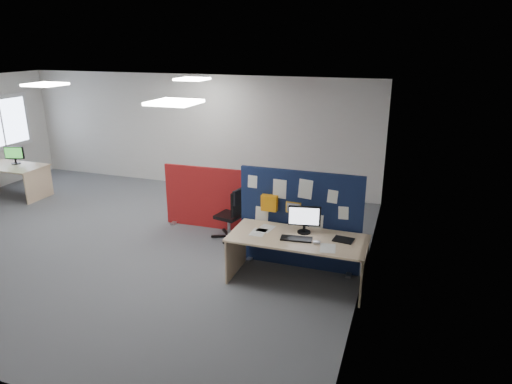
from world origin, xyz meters
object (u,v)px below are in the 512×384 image
(red_divider, at_px, (204,198))
(office_chair, at_px, (233,211))
(monitor_second, at_px, (14,154))
(second_desk, at_px, (10,172))
(navy_divider, at_px, (299,220))
(main_desk, at_px, (298,246))
(monitor_main, at_px, (304,218))

(red_divider, relative_size, office_chair, 1.67)
(monitor_second, bearing_deg, second_desk, -135.16)
(navy_divider, xyz_separation_m, second_desk, (-7.14, 1.27, -0.24))
(second_desk, bearing_deg, office_chair, -6.20)
(main_desk, bearing_deg, monitor_second, 165.46)
(second_desk, distance_m, monitor_second, 0.42)
(second_desk, height_order, monitor_second, monitor_second)
(main_desk, relative_size, second_desk, 1.17)
(second_desk, height_order, office_chair, office_chair)
(navy_divider, xyz_separation_m, main_desk, (0.12, -0.46, -0.23))
(monitor_main, relative_size, monitor_second, 1.08)
(office_chair, bearing_deg, monitor_second, -175.33)
(monitor_main, height_order, monitor_second, monitor_main)
(red_divider, relative_size, monitor_second, 3.66)
(office_chair, bearing_deg, monitor_main, -20.02)
(monitor_main, bearing_deg, office_chair, 136.69)
(navy_divider, distance_m, monitor_second, 7.21)
(navy_divider, distance_m, main_desk, 0.53)
(main_desk, height_order, second_desk, same)
(monitor_main, bearing_deg, monitor_second, 155.59)
(office_chair, bearing_deg, red_divider, 166.19)
(main_desk, distance_m, office_chair, 1.85)
(monitor_second, bearing_deg, main_desk, -30.86)
(red_divider, height_order, office_chair, red_divider)
(main_desk, bearing_deg, red_divider, 146.46)
(main_desk, bearing_deg, office_chair, 143.16)
(main_desk, relative_size, monitor_second, 4.59)
(monitor_main, xyz_separation_m, red_divider, (-2.25, 1.32, -0.37))
(navy_divider, relative_size, main_desk, 0.96)
(monitor_second, height_order, office_chair, monitor_second)
(navy_divider, distance_m, second_desk, 7.26)
(navy_divider, height_order, red_divider, navy_divider)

